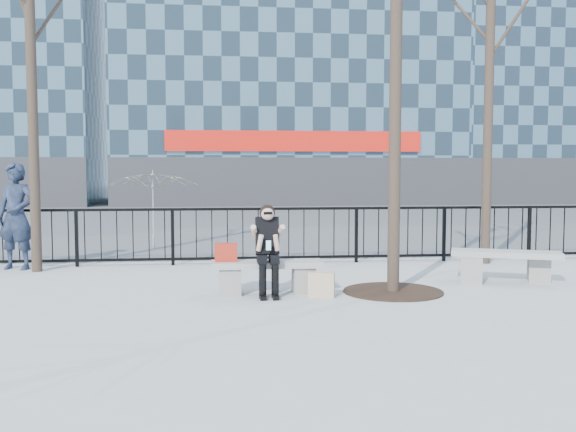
{
  "coord_description": "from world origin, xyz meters",
  "views": [
    {
      "loc": [
        -0.69,
        -9.44,
        1.87
      ],
      "look_at": [
        0.4,
        0.8,
        1.1
      ],
      "focal_mm": 40.0,
      "sensor_mm": 36.0,
      "label": 1
    }
  ],
  "objects": [
    {
      "name": "bench_main",
      "position": [
        0.0,
        0.0,
        0.3
      ],
      "size": [
        1.65,
        0.46,
        0.49
      ],
      "color": "slate",
      "rests_on": "ground"
    },
    {
      "name": "street_surface",
      "position": [
        0.0,
        15.0,
        0.0
      ],
      "size": [
        60.0,
        23.0,
        0.01
      ],
      "primitive_type": "cube",
      "color": "#474747",
      "rests_on": "ground"
    },
    {
      "name": "tree_grate",
      "position": [
        1.9,
        -0.1,
        0.01
      ],
      "size": [
        1.5,
        1.5,
        0.02
      ],
      "primitive_type": "cylinder",
      "color": "black",
      "rests_on": "ground"
    },
    {
      "name": "bench_second",
      "position": [
        3.97,
        0.55,
        0.32
      ],
      "size": [
        1.73,
        0.48,
        0.51
      ],
      "rotation": [
        0.0,
        0.0,
        -0.37
      ],
      "color": "slate",
      "rests_on": "ground"
    },
    {
      "name": "building_right",
      "position": [
        20.0,
        27.0,
        10.3
      ],
      "size": [
        16.2,
        10.2,
        20.6
      ],
      "color": "slate",
      "rests_on": "ground"
    },
    {
      "name": "vendor_umbrella",
      "position": [
        -2.21,
        5.57,
        0.92
      ],
      "size": [
        2.57,
        2.59,
        1.84
      ],
      "primitive_type": "imported",
      "rotation": [
        0.0,
        0.0,
        0.34
      ],
      "color": "#ECF636",
      "rests_on": "ground"
    },
    {
      "name": "ground",
      "position": [
        0.0,
        0.0,
        0.0
      ],
      "size": [
        120.0,
        120.0,
        0.0
      ],
      "primitive_type": "plane",
      "color": "#A3A29D",
      "rests_on": "ground"
    },
    {
      "name": "railing",
      "position": [
        0.0,
        3.0,
        0.55
      ],
      "size": [
        14.0,
        0.06,
        1.1
      ],
      "color": "black",
      "rests_on": "ground"
    },
    {
      "name": "shopping_bag",
      "position": [
        0.77,
        -0.34,
        0.18
      ],
      "size": [
        0.4,
        0.24,
        0.36
      ],
      "primitive_type": "cube",
      "rotation": [
        0.0,
        0.0,
        -0.28
      ],
      "color": "beige",
      "rests_on": "ground"
    },
    {
      "name": "seated_woman",
      "position": [
        0.0,
        -0.16,
        0.67
      ],
      "size": [
        0.5,
        0.64,
        1.34
      ],
      "color": "black",
      "rests_on": "ground"
    },
    {
      "name": "handbag",
      "position": [
        -0.61,
        0.02,
        0.63
      ],
      "size": [
        0.33,
        0.16,
        0.27
      ],
      "primitive_type": "cube",
      "rotation": [
        0.0,
        0.0,
        -0.01
      ],
      "color": "#AF2515",
      "rests_on": "bench_main"
    },
    {
      "name": "standing_man",
      "position": [
        -4.43,
        2.8,
        0.99
      ],
      "size": [
        0.82,
        0.65,
        1.98
      ],
      "primitive_type": "imported",
      "rotation": [
        0.0,
        0.0,
        -0.27
      ],
      "color": "black",
      "rests_on": "ground"
    }
  ]
}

